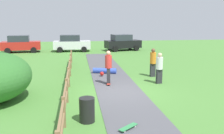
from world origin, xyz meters
TOP-DOWN VIEW (x-y plane):
  - ground_plane at (0.00, 0.00)m, footprint 60.00×60.00m
  - asphalt_path at (0.00, 0.00)m, footprint 2.40×28.00m
  - wooden_fence at (-2.60, 0.00)m, footprint 0.12×18.12m
  - trash_bin at (-1.80, -3.50)m, footprint 0.56×0.56m
  - skater_riding at (-0.37, 1.48)m, footprint 0.42×0.82m
  - skater_fallen at (-0.28, 4.28)m, footprint 1.64×1.43m
  - skateboard_loose at (-0.46, -4.35)m, footprint 0.75×0.66m
  - bystander_orange at (2.72, 3.01)m, footprint 0.41×0.41m
  - bystander_white at (2.56, 1.29)m, footprint 0.44×0.44m
  - parked_car_black at (3.30, 16.63)m, footprint 4.48×2.72m
  - parked_car_red at (-8.40, 16.63)m, footprint 4.37×2.37m
  - parked_car_white at (-2.71, 16.64)m, footprint 4.23×2.06m

SIDE VIEW (x-z plane):
  - ground_plane at x=0.00m, z-range 0.00..0.00m
  - asphalt_path at x=0.00m, z-range 0.00..0.02m
  - skateboard_loose at x=-0.46m, z-range 0.05..0.13m
  - skater_fallen at x=-0.28m, z-range 0.02..0.38m
  - trash_bin at x=-1.80m, z-range 0.00..0.90m
  - wooden_fence at x=-2.60m, z-range 0.12..1.22m
  - parked_car_black at x=3.30m, z-range 0.00..1.92m
  - parked_car_red at x=-8.40m, z-range 0.00..1.92m
  - parked_car_white at x=-2.71m, z-range 0.00..1.92m
  - bystander_white at x=2.56m, z-range 0.10..1.90m
  - bystander_orange at x=2.72m, z-range 0.10..1.94m
  - skater_riding at x=-0.37m, z-range 0.14..2.06m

